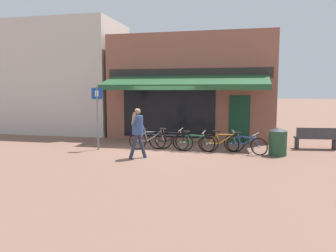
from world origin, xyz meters
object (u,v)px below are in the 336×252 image
(bicycle_silver, at_px, (151,140))
(bicycle_green, at_px, (193,142))
(litter_bin, at_px, (278,141))
(bicycle_black, at_px, (170,140))
(park_bench, at_px, (316,138))
(bicycle_blue, at_px, (245,144))
(pedestrian_adult, at_px, (138,128))
(parking_sign, at_px, (97,111))
(bicycle_orange, at_px, (223,142))

(bicycle_silver, relative_size, bicycle_green, 0.98)
(litter_bin, bearing_deg, bicycle_black, 178.19)
(bicycle_green, distance_m, park_bench, 4.92)
(bicycle_silver, distance_m, bicycle_black, 0.82)
(park_bench, bearing_deg, bicycle_blue, -156.99)
(litter_bin, bearing_deg, park_bench, 45.33)
(bicycle_silver, distance_m, litter_bin, 4.80)
(bicycle_blue, height_order, park_bench, park_bench)
(bicycle_silver, distance_m, park_bench, 6.55)
(bicycle_silver, distance_m, pedestrian_adult, 1.92)
(pedestrian_adult, height_order, litter_bin, pedestrian_adult)
(bicycle_green, relative_size, bicycle_blue, 1.04)
(bicycle_blue, height_order, pedestrian_adult, pedestrian_adult)
(bicycle_blue, bearing_deg, bicycle_green, -154.96)
(pedestrian_adult, xyz_separation_m, parking_sign, (-2.01, 1.16, 0.46))
(bicycle_green, relative_size, bicycle_orange, 1.02)
(bicycle_silver, height_order, bicycle_blue, bicycle_silver)
(pedestrian_adult, bearing_deg, parking_sign, -35.65)
(bicycle_silver, xyz_separation_m, pedestrian_adult, (0.05, -1.80, 0.68))
(bicycle_green, xyz_separation_m, park_bench, (4.67, 1.54, 0.11))
(pedestrian_adult, distance_m, litter_bin, 5.03)
(bicycle_green, height_order, bicycle_orange, bicycle_orange)
(bicycle_orange, bearing_deg, parking_sign, 173.13)
(litter_bin, bearing_deg, parking_sign, -176.49)
(bicycle_orange, distance_m, litter_bin, 1.98)
(bicycle_silver, height_order, park_bench, park_bench)
(litter_bin, height_order, park_bench, litter_bin)
(park_bench, bearing_deg, bicycle_green, -168.40)
(bicycle_black, xyz_separation_m, parking_sign, (-2.78, -0.54, 1.13))
(bicycle_black, distance_m, bicycle_orange, 2.01)
(bicycle_silver, relative_size, litter_bin, 1.62)
(bicycle_black, bearing_deg, bicycle_silver, 179.83)
(bicycle_silver, xyz_separation_m, park_bench, (6.40, 1.40, 0.09))
(bicycle_blue, distance_m, park_bench, 3.18)
(bicycle_black, height_order, park_bench, bicycle_black)
(bicycle_orange, distance_m, bicycle_blue, 0.82)
(bicycle_orange, xyz_separation_m, bicycle_blue, (0.81, -0.11, -0.02))
(bicycle_green, distance_m, parking_sign, 3.91)
(bicycle_silver, bearing_deg, bicycle_green, -25.51)
(litter_bin, bearing_deg, bicycle_orange, 175.24)
(bicycle_green, distance_m, bicycle_blue, 1.91)
(bicycle_silver, bearing_deg, bicycle_orange, -22.10)
(bicycle_orange, xyz_separation_m, pedestrian_adult, (-2.78, -1.74, 0.68))
(pedestrian_adult, relative_size, parking_sign, 0.70)
(bicycle_blue, height_order, litter_bin, litter_bin)
(bicycle_black, distance_m, pedestrian_adult, 1.98)
(bicycle_silver, xyz_separation_m, bicycle_orange, (2.82, -0.06, -0.00))
(parking_sign, xyz_separation_m, park_bench, (8.36, 2.04, -1.06))
(bicycle_green, height_order, parking_sign, parking_sign)
(bicycle_green, height_order, litter_bin, litter_bin)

